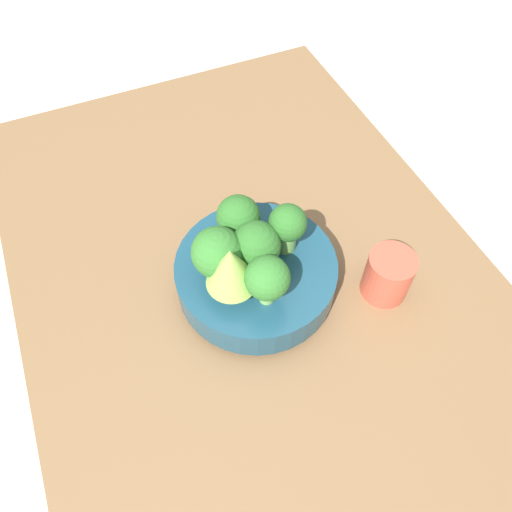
{
  "coord_description": "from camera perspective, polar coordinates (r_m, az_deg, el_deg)",
  "views": [
    {
      "loc": [
        0.4,
        -0.17,
        0.68
      ],
      "look_at": [
        0.04,
        -0.01,
        0.12
      ],
      "focal_mm": 35.0,
      "sensor_mm": 36.0,
      "label": 1
    }
  ],
  "objects": [
    {
      "name": "ground_plane",
      "position": [
        0.8,
        -0.5,
        -2.81
      ],
      "size": [
        6.0,
        6.0,
        0.0
      ],
      "primitive_type": "plane",
      "color": "silver"
    },
    {
      "name": "broccoli_floret_left",
      "position": [
        0.7,
        -2.03,
        4.43
      ],
      "size": [
        0.06,
        0.06,
        0.08
      ],
      "color": "#609347",
      "rests_on": "bowl"
    },
    {
      "name": "broccoli_floret_back",
      "position": [
        0.68,
        3.61,
        3.51
      ],
      "size": [
        0.05,
        0.05,
        0.08
      ],
      "color": "#609347",
      "rests_on": "bowl"
    },
    {
      "name": "broccoli_floret_center",
      "position": [
        0.67,
        0.0,
        1.14
      ],
      "size": [
        0.07,
        0.07,
        0.08
      ],
      "color": "#609347",
      "rests_on": "bowl"
    },
    {
      "name": "table",
      "position": [
        0.79,
        -0.51,
        -2.12
      ],
      "size": [
        1.02,
        0.7,
        0.04
      ],
      "color": "brown",
      "rests_on": "ground_plane"
    },
    {
      "name": "romanesco_piece_near",
      "position": [
        0.63,
        -2.89,
        -1.4
      ],
      "size": [
        0.07,
        0.07,
        0.1
      ],
      "color": "#609347",
      "rests_on": "bowl"
    },
    {
      "name": "broccoli_floret_front",
      "position": [
        0.65,
        -4.42,
        0.34
      ],
      "size": [
        0.07,
        0.07,
        0.08
      ],
      "color": "#6BA34C",
      "rests_on": "bowl"
    },
    {
      "name": "broccoli_floret_right",
      "position": [
        0.63,
        1.3,
        -2.62
      ],
      "size": [
        0.06,
        0.06,
        0.08
      ],
      "color": "#7AB256",
      "rests_on": "bowl"
    },
    {
      "name": "bowl",
      "position": [
        0.72,
        0.0,
        -2.16
      ],
      "size": [
        0.23,
        0.23,
        0.06
      ],
      "color": "navy",
      "rests_on": "table"
    },
    {
      "name": "cup",
      "position": [
        0.75,
        14.85,
        -2.14
      ],
      "size": [
        0.07,
        0.07,
        0.08
      ],
      "color": "#C64C38",
      "rests_on": "table"
    }
  ]
}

